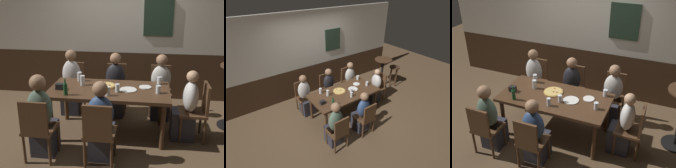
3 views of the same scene
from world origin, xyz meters
The scene contains 26 objects.
ground_plane centered at (0.00, 0.00, 0.00)m, with size 12.00×12.00×0.00m, color brown.
wall_back centered at (0.00, 1.65, 1.30)m, with size 6.40×0.13×2.60m.
dining_table centered at (0.00, 0.00, 0.66)m, with size 1.81×0.91×0.74m.
chair_left_far centered at (-0.80, 0.87, 0.50)m, with size 0.40×0.40×0.88m.
chair_mid_near centered at (0.00, -0.87, 0.50)m, with size 0.40×0.40×0.88m.
chair_left_near centered at (-0.80, -0.87, 0.50)m, with size 0.40×0.40×0.88m.
chair_head_east centered at (1.32, 0.00, 0.50)m, with size 0.40×0.40×0.88m.
chair_mid_far centered at (0.00, 0.87, 0.50)m, with size 0.40×0.40×0.88m.
chair_right_far centered at (0.80, 0.87, 0.50)m, with size 0.40×0.40×0.88m.
person_left_far centered at (-0.80, 0.71, 0.49)m, with size 0.34×0.37×1.16m.
person_mid_near centered at (0.00, -0.71, 0.47)m, with size 0.34×0.37×1.11m.
person_left_near centered at (-0.80, -0.71, 0.49)m, with size 0.34×0.37×1.16m.
person_head_east centered at (1.16, 0.00, 0.45)m, with size 0.37×0.34×1.07m.
person_mid_far centered at (0.00, 0.71, 0.48)m, with size 0.34×0.37×1.13m.
person_right_far centered at (0.80, 0.71, 0.48)m, with size 0.34×0.37×1.13m.
pizza centered at (-0.08, 0.11, 0.75)m, with size 0.33×0.33×0.03m.
tumbler_short centered at (-0.54, 0.32, 0.80)m, with size 0.07×0.07×0.15m.
pint_glass_amber centered at (0.14, -0.12, 0.79)m, with size 0.07×0.07×0.12m.
highball_clear centered at (-0.44, 0.11, 0.81)m, with size 0.07×0.07×0.16m.
pint_glass_pale centered at (0.02, -0.28, 0.80)m, with size 0.06×0.06×0.13m.
beer_glass_tall centered at (0.76, 0.34, 0.79)m, with size 0.07×0.07×0.12m.
beer_glass_half centered at (0.73, -0.08, 0.79)m, with size 0.07×0.07×0.12m.
beer_bottle_green centered at (-0.58, -0.33, 0.83)m, with size 0.06×0.06×0.24m.
plate_white_large centered at (0.29, -0.01, 0.75)m, with size 0.26×0.26×0.01m, color white.
plate_white_small centered at (0.54, 0.14, 0.75)m, with size 0.19×0.19×0.01m, color white.
condiment_caddy centered at (-0.74, -0.12, 0.79)m, with size 0.11×0.09×0.09m, color black.
Camera 3 is at (1.62, -3.48, 3.13)m, focal length 43.97 mm.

